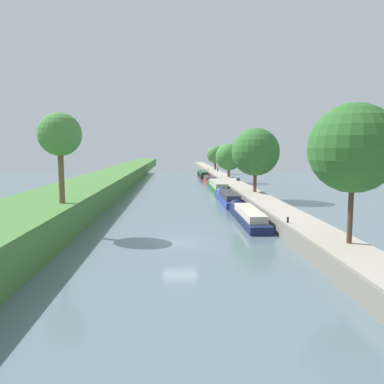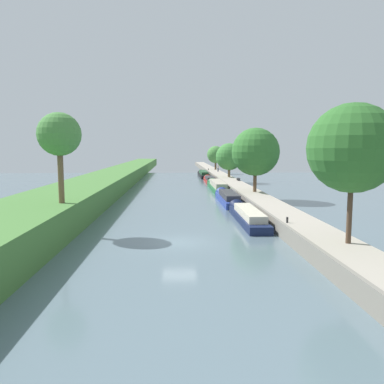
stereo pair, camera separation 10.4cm
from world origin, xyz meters
TOP-DOWN VIEW (x-y plane):
  - ground_plane at (0.00, 0.00)m, footprint 160.00×160.00m
  - left_grassy_bank at (-11.75, 0.00)m, footprint 7.42×260.00m
  - right_towpath at (9.66, 0.00)m, footprint 3.25×260.00m
  - stone_quay at (7.92, 0.00)m, footprint 0.25×260.00m
  - narrowboat_navy at (6.50, 8.09)m, footprint 1.91×12.67m
  - narrowboat_blue at (6.37, 20.65)m, footprint 2.01×12.48m
  - narrowboat_green at (6.60, 35.16)m, footprint 2.07×16.71m
  - narrowboat_red at (6.69, 50.17)m, footprint 1.88×10.67m
  - narrowboat_black at (6.40, 64.49)m, footprint 1.91×15.95m
  - tree_rightbank_near at (10.18, -5.36)m, footprint 5.31×5.31m
  - tree_rightbank_midnear at (10.15, 21.99)m, footprint 6.25×6.25m
  - tree_rightbank_midfar at (10.37, 47.89)m, footprint 5.34×5.34m
  - tree_rightbank_far at (10.44, 74.35)m, footprint 4.55×4.55m
  - tree_leftbank_downstream at (-9.32, 2.95)m, footprint 3.39×3.39m
  - person_walking at (10.16, 65.79)m, footprint 0.34×0.34m
  - mooring_bollard_near at (8.34, 1.09)m, footprint 0.16×0.16m
  - mooring_bollard_far at (8.34, 71.99)m, footprint 0.16×0.16m
  - park_bench at (10.84, 39.40)m, footprint 0.44×1.50m

SIDE VIEW (x-z plane):
  - ground_plane at x=0.00m, z-range 0.00..0.00m
  - narrowboat_red at x=6.69m, z-range -0.43..1.38m
  - narrowboat_navy at x=6.50m, z-range -0.40..1.49m
  - right_towpath at x=9.66m, z-range 0.00..1.17m
  - narrowboat_blue at x=6.37m, z-range -0.42..1.60m
  - narrowboat_black at x=6.40m, z-range -0.37..1.60m
  - stone_quay at x=7.92m, z-range 0.00..1.22m
  - narrowboat_green at x=6.60m, z-range -0.46..1.75m
  - left_grassy_bank at x=-11.75m, z-range 0.00..2.56m
  - mooring_bollard_near at x=8.34m, z-range 1.17..1.62m
  - mooring_bollard_far at x=8.34m, z-range 1.17..1.62m
  - park_bench at x=10.84m, z-range 1.29..1.76m
  - person_walking at x=10.16m, z-range 1.22..2.88m
  - tree_rightbank_far at x=10.44m, z-range 2.02..8.30m
  - tree_rightbank_midfar at x=10.37m, z-range 1.84..8.54m
  - tree_rightbank_midnear at x=10.15m, z-range 2.22..10.59m
  - tree_rightbank_near at x=10.18m, z-range 2.70..11.09m
  - tree_leftbank_downstream at x=-9.32m, z-range 4.35..11.48m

